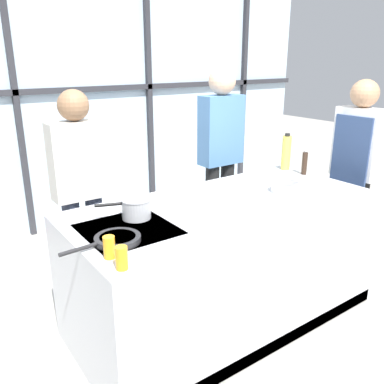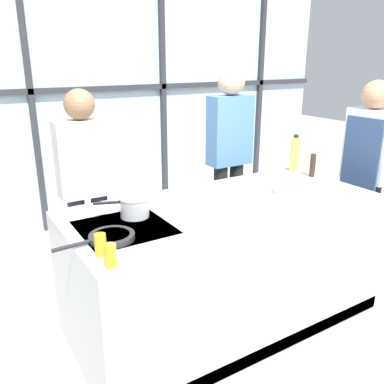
% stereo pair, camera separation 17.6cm
% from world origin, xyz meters
% --- Properties ---
extents(ground_plane, '(18.00, 18.00, 0.00)m').
position_xyz_m(ground_plane, '(0.00, 0.00, 0.00)').
color(ground_plane, '#ADA89E').
extents(back_window_wall, '(6.40, 0.10, 2.80)m').
position_xyz_m(back_window_wall, '(0.00, 2.45, 1.40)').
color(back_window_wall, silver).
rests_on(back_window_wall, ground_plane).
extents(demo_island, '(2.21, 1.03, 0.91)m').
position_xyz_m(demo_island, '(-0.00, -0.00, 0.45)').
color(demo_island, silver).
rests_on(demo_island, ground_plane).
extents(chef, '(0.24, 0.41, 1.70)m').
position_xyz_m(chef, '(1.49, 0.00, 0.98)').
color(chef, black).
rests_on(chef, ground_plane).
extents(spectator_far_left, '(0.42, 0.23, 1.66)m').
position_xyz_m(spectator_far_left, '(-0.70, 0.93, 0.95)').
color(spectator_far_left, '#232838').
rests_on(spectator_far_left, ground_plane).
extents(spectator_center_left, '(0.42, 0.25, 1.79)m').
position_xyz_m(spectator_center_left, '(0.70, 0.93, 1.04)').
color(spectator_center_left, black).
rests_on(spectator_center_left, ground_plane).
extents(frying_pan, '(0.46, 0.26, 0.04)m').
position_xyz_m(frying_pan, '(-0.90, -0.13, 0.93)').
color(frying_pan, '#232326').
rests_on(frying_pan, demo_island).
extents(saucepan, '(0.34, 0.19, 0.13)m').
position_xyz_m(saucepan, '(-0.64, 0.13, 0.98)').
color(saucepan, silver).
rests_on(saucepan, demo_island).
extents(white_plate, '(0.25, 0.25, 0.01)m').
position_xyz_m(white_plate, '(0.54, -0.34, 0.92)').
color(white_plate, white).
rests_on(white_plate, demo_island).
extents(mixing_bowl, '(0.24, 0.24, 0.07)m').
position_xyz_m(mixing_bowl, '(0.53, -0.07, 0.95)').
color(mixing_bowl, silver).
rests_on(mixing_bowl, demo_island).
extents(oil_bottle, '(0.08, 0.08, 0.33)m').
position_xyz_m(oil_bottle, '(1.01, 0.39, 1.07)').
color(oil_bottle, '#E0CC4C').
rests_on(oil_bottle, demo_island).
extents(pepper_grinder, '(0.04, 0.04, 0.22)m').
position_xyz_m(pepper_grinder, '(1.02, 0.18, 1.01)').
color(pepper_grinder, '#332319').
rests_on(pepper_grinder, demo_island).
extents(juice_glass_near, '(0.06, 0.06, 0.12)m').
position_xyz_m(juice_glass_near, '(-1.01, -0.41, 0.97)').
color(juice_glass_near, orange).
rests_on(juice_glass_near, demo_island).
extents(juice_glass_far, '(0.06, 0.06, 0.12)m').
position_xyz_m(juice_glass_far, '(-1.01, -0.27, 0.97)').
color(juice_glass_far, orange).
rests_on(juice_glass_far, demo_island).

